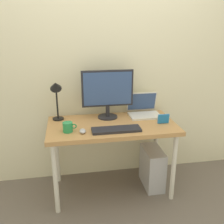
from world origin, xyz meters
TOP-DOWN VIEW (x-y plane):
  - ground_plane at (0.00, 0.00)m, footprint 6.00×6.00m
  - back_wall at (0.00, 0.37)m, footprint 4.40×0.04m
  - desk at (0.00, 0.00)m, footprint 1.22×0.63m
  - monitor at (-0.01, 0.18)m, footprint 0.51×0.20m
  - laptop at (0.37, 0.20)m, footprint 0.32×0.27m
  - desk_lamp at (-0.51, 0.18)m, footprint 0.11×0.16m
  - keyboard at (0.01, -0.17)m, footprint 0.44×0.14m
  - mouse at (-0.29, -0.17)m, footprint 0.06×0.09m
  - coffee_mug at (-0.42, -0.12)m, footprint 0.12×0.09m
  - photo_frame at (0.49, -0.08)m, footprint 0.11×0.02m
  - computer_tower at (0.43, 0.00)m, footprint 0.18×0.36m

SIDE VIEW (x-z plane):
  - ground_plane at x=0.00m, z-range 0.00..0.00m
  - computer_tower at x=0.43m, z-range 0.00..0.42m
  - desk at x=0.00m, z-range 0.29..1.03m
  - keyboard at x=0.01m, z-range 0.74..0.76m
  - mouse at x=-0.29m, z-range 0.74..0.77m
  - coffee_mug at x=-0.42m, z-range 0.74..0.82m
  - photo_frame at x=0.49m, z-range 0.74..0.83m
  - laptop at x=0.37m, z-range 0.68..0.91m
  - monitor at x=-0.01m, z-range 0.77..1.25m
  - desk_lamp at x=-0.51m, z-range 0.82..1.24m
  - back_wall at x=0.00m, z-range 0.00..2.60m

